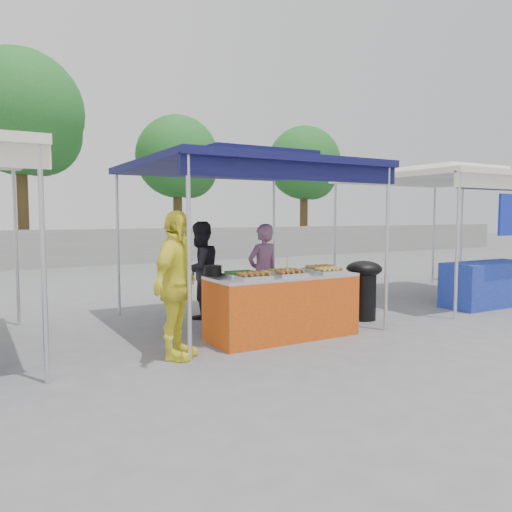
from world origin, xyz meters
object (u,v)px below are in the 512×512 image
vendor_table (282,306)px  customer_person (176,285)px  cooking_pot (213,271)px  wok_burner (364,285)px  helper_man (200,270)px  vendor_woman (263,273)px

vendor_table → customer_person: (-1.60, -0.24, 0.42)m
cooking_pot → customer_person: customer_person is taller
wok_burner → customer_person: 3.39m
customer_person → helper_man: bearing=13.4°
vendor_table → helper_man: helper_man is taller
vendor_table → vendor_woman: size_ratio=1.32×
vendor_table → wok_burner: 1.77m
cooking_pot → wok_burner: cooking_pot is taller
cooking_pot → helper_man: (0.43, 1.39, -0.15)m
cooking_pot → vendor_woman: 1.34m
vendor_table → vendor_woman: (0.29, 0.99, 0.33)m
vendor_table → customer_person: bearing=-171.4°
wok_burner → vendor_woman: vendor_woman is taller
cooking_pot → helper_man: helper_man is taller
cooking_pot → customer_person: (-0.73, -0.58, -0.07)m
wok_burner → vendor_table: bearing=-176.8°
customer_person → cooking_pot: bearing=-7.7°
vendor_woman → helper_man: bearing=-53.5°
wok_burner → helper_man: bearing=139.7°
wok_burner → customer_person: (-3.33, -0.56, 0.29)m
cooking_pot → customer_person: size_ratio=0.14×
vendor_woman → helper_man: helper_man is taller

